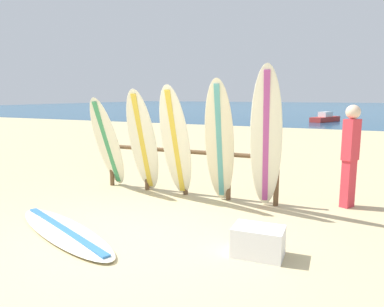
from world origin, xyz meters
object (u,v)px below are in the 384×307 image
Objects in this scene: beachgoer_standing at (350,152)px; cooler_box at (258,241)px; surfboard_leaning_center_left at (176,144)px; surfboard_leaning_far_left at (108,144)px; surfboard_leaning_left at (143,142)px; surfboard_leaning_center_right at (266,140)px; surfboard_lying_on_sand at (64,231)px; surfboard_rack at (186,163)px; small_boat_offshore at (325,118)px; surfboard_leaning_center at (220,143)px.

beachgoer_standing is 2.82m from cooler_box.
beachgoer_standing is (2.87, 0.88, -0.09)m from surfboard_leaning_center_left.
surfboard_leaning_far_left reaches higher than cooler_box.
surfboard_leaning_center_right is (2.39, -0.05, 0.18)m from surfboard_leaning_left.
surfboard_lying_on_sand is 2.70m from cooler_box.
surfboard_leaning_center_right is 2.04m from cooler_box.
surfboard_leaning_left is at bearing -1.20° from surfboard_leaning_far_left.
surfboard_lying_on_sand is at bearing -173.36° from cooler_box.
surfboard_leaning_far_left reaches higher than surfboard_lying_on_sand.
surfboard_rack is 0.61m from surfboard_leaning_center_left.
surfboard_leaning_far_left is at bearing 112.33° from surfboard_lying_on_sand.
surfboard_leaning_center_right reaches higher than surfboard_leaning_far_left.
surfboard_leaning_left is (0.85, -0.02, 0.08)m from surfboard_leaning_far_left.
small_boat_offshore is (2.44, 22.20, -0.69)m from surfboard_leaning_far_left.
surfboard_leaning_far_left is 4.08m from cooler_box.
surfboard_leaning_far_left is at bearing -170.66° from beachgoer_standing.
surfboard_leaning_center is (0.83, -0.38, 0.47)m from surfboard_rack.
surfboard_rack is 1.03m from surfboard_leaning_center.
surfboard_rack reaches higher than small_boat_offshore.
surfboard_leaning_left reaches higher than surfboard_lying_on_sand.
surfboard_lying_on_sand is (-0.69, -2.53, -0.59)m from surfboard_rack.
surfboard_leaning_center reaches higher than surfboard_lying_on_sand.
surfboard_leaning_center is (0.82, 0.05, 0.05)m from surfboard_leaning_center_left.
surfboard_lying_on_sand is at bearing -93.57° from small_boat_offshore.
surfboard_rack is 2.94m from beachgoer_standing.
cooler_box is at bearing -26.77° from surfboard_leaning_far_left.
surfboard_leaning_left is 0.85× the size of surfboard_leaning_center_right.
surfboard_leaning_center is 2.26m from cooler_box.
surfboard_leaning_center_right is at bearing -1.19° from surfboard_leaning_far_left.
surfboard_leaning_center_right is at bearing 43.17° from surfboard_lying_on_sand.
surfboard_leaning_left is 3.41× the size of cooler_box.
surfboard_leaning_center is (2.44, -0.09, 0.15)m from surfboard_leaning_far_left.
surfboard_leaning_far_left is 0.85m from surfboard_leaning_left.
surfboard_leaning_center_right is (1.61, 0.07, 0.15)m from surfboard_leaning_center_left.
surfboard_lying_on_sand is at bearing -67.67° from surfboard_leaning_far_left.
small_boat_offshore is at bearing 95.45° from beachgoer_standing.
surfboard_leaning_left is 1.16× the size of beachgoer_standing.
surfboard_leaning_center_left is (1.62, -0.14, 0.11)m from surfboard_leaning_far_left.
beachgoer_standing is 0.54× the size of small_boat_offshore.
surfboard_lying_on_sand is (0.07, -2.22, -0.99)m from surfboard_leaning_left.
surfboard_lying_on_sand is (-1.52, -2.15, -1.07)m from surfboard_leaning_center.
surfboard_leaning_center_right is at bearing -147.42° from beachgoer_standing.
surfboard_leaning_center is 22.31m from small_boat_offshore.
beachgoer_standing is (2.06, 0.83, -0.13)m from surfboard_leaning_center.
surfboard_leaning_center_left is (0.77, -0.12, 0.03)m from surfboard_leaning_left.
surfboard_leaning_center reaches higher than surfboard_leaning_left.
surfboard_leaning_center_right is (3.23, -0.07, 0.25)m from surfboard_leaning_far_left.
small_boat_offshore is (-2.05, 21.47, -0.71)m from beachgoer_standing.
surfboard_rack is at bearing 155.45° from surfboard_leaning_center.
surfboard_leaning_center_left is at bearing -4.83° from surfboard_leaning_far_left.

